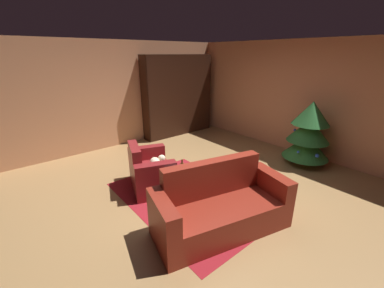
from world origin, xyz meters
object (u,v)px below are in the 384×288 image
object	(u,v)px
couch_red	(220,208)
bottle_on_table	(182,169)
bookshelf_unit	(182,97)
decorated_tree	(308,133)
book_stack_on_table	(197,173)
armchair_red	(150,172)
coffee_table	(194,179)

from	to	relation	value
couch_red	bottle_on_table	xyz separation A→B (m)	(-0.88, 0.03, 0.25)
bookshelf_unit	decorated_tree	size ratio (longest dim) A/B	1.64
couch_red	book_stack_on_table	distance (m)	0.74
bottle_on_table	bookshelf_unit	bearing A→B (deg)	142.40
bookshelf_unit	armchair_red	distance (m)	3.35
bookshelf_unit	book_stack_on_table	size ratio (longest dim) A/B	10.55
coffee_table	bottle_on_table	xyz separation A→B (m)	(-0.16, -0.10, 0.15)
bookshelf_unit	decorated_tree	bearing A→B (deg)	11.15
armchair_red	coffee_table	distance (m)	0.92
book_stack_on_table	bottle_on_table	world-z (taller)	bottle_on_table
armchair_red	coffee_table	bearing A→B (deg)	19.20
couch_red	coffee_table	world-z (taller)	couch_red
couch_red	coffee_table	size ratio (longest dim) A/B	2.77
armchair_red	decorated_tree	world-z (taller)	decorated_tree
coffee_table	book_stack_on_table	world-z (taller)	book_stack_on_table
couch_red	coffee_table	xyz separation A→B (m)	(-0.72, 0.13, 0.10)
bottle_on_table	decorated_tree	xyz separation A→B (m)	(0.58, 2.90, 0.14)
couch_red	bottle_on_table	bearing A→B (deg)	177.83
coffee_table	decorated_tree	distance (m)	2.84
coffee_table	decorated_tree	size ratio (longest dim) A/B	0.52
couch_red	book_stack_on_table	size ratio (longest dim) A/B	9.19
armchair_red	decorated_tree	bearing A→B (deg)	67.68
book_stack_on_table	decorated_tree	bearing A→B (deg)	82.06
bottle_on_table	decorated_tree	distance (m)	2.96
bookshelf_unit	bottle_on_table	distance (m)	3.67
book_stack_on_table	coffee_table	bearing A→B (deg)	-122.31
bookshelf_unit	coffee_table	world-z (taller)	bookshelf_unit
couch_red	decorated_tree	xyz separation A→B (m)	(-0.30, 2.93, 0.39)
bookshelf_unit	book_stack_on_table	xyz separation A→B (m)	(3.07, -2.07, -0.55)
coffee_table	decorated_tree	bearing A→B (deg)	81.58
coffee_table	book_stack_on_table	xyz separation A→B (m)	(0.03, 0.05, 0.10)
armchair_red	couch_red	bearing A→B (deg)	5.95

